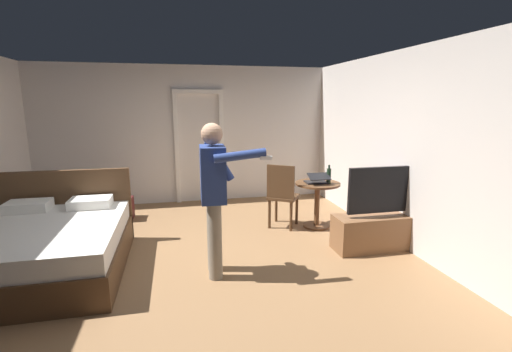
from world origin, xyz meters
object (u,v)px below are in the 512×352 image
side_table (317,197)px  bottle_on_table (329,176)px  tv_flatscreen (382,226)px  bed (47,246)px  person_blue_shirt (214,190)px  laptop (317,180)px  suitcase_dark (114,209)px  wooden_chair (282,193)px

side_table → bottle_on_table: bottle_on_table is taller
tv_flatscreen → bottle_on_table: bearing=113.2°
bed → person_blue_shirt: size_ratio=1.14×
laptop → tv_flatscreen: bearing=-59.1°
tv_flatscreen → suitcase_dark: tv_flatscreen is taller
wooden_chair → suitcase_dark: 2.79m
laptop → suitcase_dark: (-3.09, 1.10, -0.58)m
wooden_chair → person_blue_shirt: size_ratio=0.59×
tv_flatscreen → bottle_on_table: tv_flatscreen is taller
tv_flatscreen → bed: bearing=176.8°
bed → laptop: (3.51, 0.69, 0.45)m
bottle_on_table → suitcase_dark: bottle_on_table is taller
bed → person_blue_shirt: person_blue_shirt is taller
bed → tv_flatscreen: tv_flatscreen is taller
suitcase_dark → wooden_chair: bearing=-18.1°
wooden_chair → person_blue_shirt: 1.78m
bed → suitcase_dark: size_ratio=3.16×
tv_flatscreen → wooden_chair: bearing=135.2°
laptop → bottle_on_table: 0.19m
laptop → person_blue_shirt: (-1.66, -1.16, 0.22)m
bed → tv_flatscreen: 4.07m
side_table → person_blue_shirt: bearing=-144.5°
tv_flatscreen → suitcase_dark: 4.17m
bed → suitcase_dark: 1.84m
tv_flatscreen → side_table: 1.11m
tv_flatscreen → wooden_chair: (-1.05, 1.05, 0.24)m
person_blue_shirt → side_table: bearing=35.5°
tv_flatscreen → person_blue_shirt: (-2.21, -0.24, 0.67)m
side_table → laptop: 0.28m
laptop → suitcase_dark: bearing=160.5°
bottle_on_table → tv_flatscreen: bearing=-66.8°
bed → side_table: bed is taller
bottle_on_table → person_blue_shirt: 2.15m
tv_flatscreen → wooden_chair: tv_flatscreen is taller
tv_flatscreen → wooden_chair: size_ratio=1.30×
bed → side_table: 3.62m
tv_flatscreen → bottle_on_table: size_ratio=4.55×
person_blue_shirt → suitcase_dark: bearing=122.4°
bed → tv_flatscreen: size_ratio=1.49×
tv_flatscreen → person_blue_shirt: bearing=-173.8°
tv_flatscreen → person_blue_shirt: size_ratio=0.76×
person_blue_shirt → suitcase_dark: (-1.43, 2.26, -0.79)m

